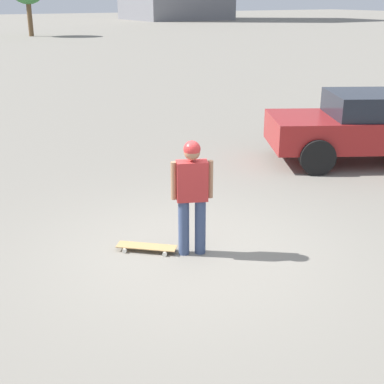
% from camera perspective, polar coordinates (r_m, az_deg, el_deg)
% --- Properties ---
extents(ground_plane, '(220.00, 220.00, 0.00)m').
position_cam_1_polar(ground_plane, '(7.46, 0.00, -6.51)').
color(ground_plane, gray).
extents(person, '(0.35, 0.52, 1.60)m').
position_cam_1_polar(person, '(7.09, 0.00, 0.15)').
color(person, '#38476B').
rests_on(person, ground_plane).
extents(skateboard, '(0.71, 0.77, 0.08)m').
position_cam_1_polar(skateboard, '(7.51, -4.87, -5.84)').
color(skateboard, tan).
rests_on(skateboard, ground_plane).
extents(car_parked_near, '(3.44, 4.42, 1.48)m').
position_cam_1_polar(car_parked_near, '(11.97, 18.30, 6.72)').
color(car_parked_near, maroon).
rests_on(car_parked_near, ground_plane).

